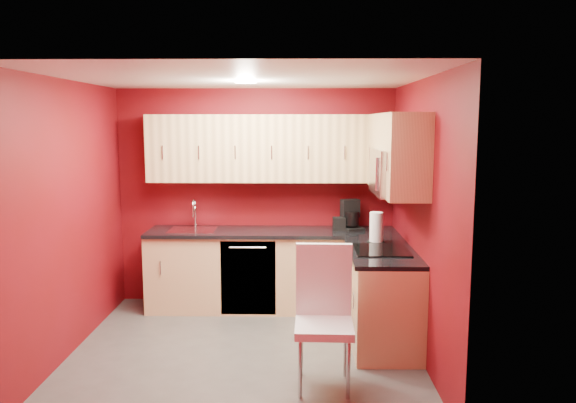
{
  "coord_description": "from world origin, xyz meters",
  "views": [
    {
      "loc": [
        0.49,
        -5.01,
        2.12
      ],
      "look_at": [
        0.39,
        0.55,
        1.33
      ],
      "focal_mm": 35.0,
      "sensor_mm": 36.0,
      "label": 1
    }
  ],
  "objects_px": {
    "paper_towel": "(376,227)",
    "sink": "(193,227)",
    "coffee_maker": "(353,215)",
    "dining_chair": "(324,319)",
    "napkin_holder": "(339,224)",
    "microwave": "(395,172)"
  },
  "relations": [
    {
      "from": "microwave",
      "to": "sink",
      "type": "bearing_deg",
      "value": 154.4
    },
    {
      "from": "microwave",
      "to": "coffee_maker",
      "type": "bearing_deg",
      "value": 105.53
    },
    {
      "from": "microwave",
      "to": "dining_chair",
      "type": "distance_m",
      "value": 1.59
    },
    {
      "from": "microwave",
      "to": "napkin_holder",
      "type": "xyz_separation_m",
      "value": [
        -0.44,
        1.02,
        -0.68
      ]
    },
    {
      "from": "paper_towel",
      "to": "coffee_maker",
      "type": "bearing_deg",
      "value": 104.55
    },
    {
      "from": "dining_chair",
      "to": "napkin_holder",
      "type": "bearing_deg",
      "value": 83.99
    },
    {
      "from": "microwave",
      "to": "coffee_maker",
      "type": "relative_size",
      "value": 2.25
    },
    {
      "from": "microwave",
      "to": "napkin_holder",
      "type": "height_order",
      "value": "microwave"
    },
    {
      "from": "coffee_maker",
      "to": "dining_chair",
      "type": "bearing_deg",
      "value": -122.19
    },
    {
      "from": "napkin_holder",
      "to": "paper_towel",
      "type": "xyz_separation_m",
      "value": [
        0.33,
        -0.66,
        0.08
      ]
    },
    {
      "from": "napkin_holder",
      "to": "dining_chair",
      "type": "distance_m",
      "value": 2.01
    },
    {
      "from": "sink",
      "to": "dining_chair",
      "type": "height_order",
      "value": "sink"
    },
    {
      "from": "coffee_maker",
      "to": "napkin_holder",
      "type": "distance_m",
      "value": 0.18
    },
    {
      "from": "sink",
      "to": "napkin_holder",
      "type": "bearing_deg",
      "value": 0.57
    },
    {
      "from": "coffee_maker",
      "to": "napkin_holder",
      "type": "xyz_separation_m",
      "value": [
        -0.15,
        -0.02,
        -0.1
      ]
    },
    {
      "from": "napkin_holder",
      "to": "paper_towel",
      "type": "height_order",
      "value": "paper_towel"
    },
    {
      "from": "sink",
      "to": "napkin_holder",
      "type": "relative_size",
      "value": 3.6
    },
    {
      "from": "coffee_maker",
      "to": "dining_chair",
      "type": "relative_size",
      "value": 0.3
    },
    {
      "from": "paper_towel",
      "to": "sink",
      "type": "bearing_deg",
      "value": 162.11
    },
    {
      "from": "paper_towel",
      "to": "dining_chair",
      "type": "distance_m",
      "value": 1.5
    },
    {
      "from": "sink",
      "to": "paper_towel",
      "type": "bearing_deg",
      "value": -17.89
    },
    {
      "from": "sink",
      "to": "coffee_maker",
      "type": "relative_size",
      "value": 1.54
    }
  ]
}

